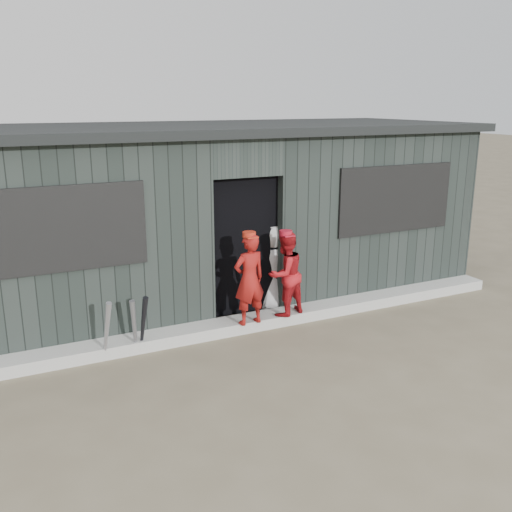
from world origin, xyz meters
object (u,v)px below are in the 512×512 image
bat_left (107,332)px  bat_mid (134,327)px  player_grey_back (271,268)px  player_red_left (249,279)px  bat_right (143,324)px  player_red_right (285,274)px  dugout (208,212)px

bat_left → bat_mid: 0.35m
player_grey_back → player_red_left: bearing=51.4°
bat_mid → player_grey_back: 2.26m
bat_right → bat_left: bearing=-171.6°
bat_right → player_grey_back: (2.04, 0.63, 0.27)m
bat_left → player_red_right: 2.45m
bat_left → player_grey_back: player_grey_back is taller
bat_mid → player_grey_back: player_grey_back is taller
bat_right → player_red_right: bearing=2.5°
bat_mid → bat_right: 0.11m
bat_mid → bat_right: size_ratio=0.93×
bat_left → player_red_left: player_red_left is taller
player_red_left → dugout: dugout is taller
bat_mid → dugout: 2.67m
player_grey_back → bat_right: bearing=24.0°
player_red_right → dugout: size_ratio=0.14×
bat_mid → player_red_left: player_red_left is taller
bat_left → bat_right: 0.45m
dugout → player_red_right: bearing=-77.3°
bat_left → bat_mid: (0.34, 0.07, -0.03)m
bat_left → player_red_left: bearing=1.9°
bat_left → player_red_left: 1.88m
player_red_right → bat_left: bearing=-12.6°
bat_left → player_grey_back: 2.60m
player_red_left → player_grey_back: player_red_left is taller
bat_mid → player_grey_back: bearing=16.1°
bat_right → dugout: bearing=49.8°
bat_right → player_grey_back: 2.16m
player_grey_back → dugout: dugout is taller
bat_right → dugout: 2.60m
player_red_left → bat_left: bearing=-4.5°
bat_right → player_red_left: (1.40, -0.00, 0.37)m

